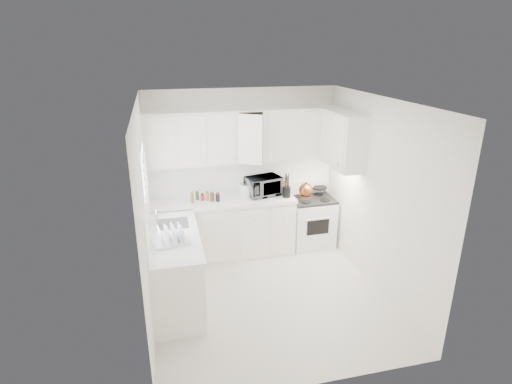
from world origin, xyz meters
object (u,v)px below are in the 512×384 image
object	(u,v)px
utensil_crock	(287,185)
dish_rack	(170,234)
rice_cooker	(246,189)
microwave	(263,184)
stove	(311,215)
tea_kettle	(306,189)

from	to	relation	value
utensil_crock	dish_rack	size ratio (longest dim) A/B	0.95
rice_cooker	utensil_crock	world-z (taller)	utensil_crock
microwave	rice_cooker	distance (m)	0.28
rice_cooker	dish_rack	distance (m)	1.86
stove	tea_kettle	distance (m)	0.58
tea_kettle	rice_cooker	size ratio (longest dim) A/B	1.19
tea_kettle	utensil_crock	size ratio (longest dim) A/B	0.69
stove	utensil_crock	distance (m)	0.79
microwave	rice_cooker	size ratio (longest dim) A/B	2.31
microwave	dish_rack	distance (m)	2.04
stove	tea_kettle	xyz separation A→B (m)	(-0.18, -0.16, 0.53)
stove	rice_cooker	bearing A→B (deg)	174.67
stove	tea_kettle	world-z (taller)	tea_kettle
stove	dish_rack	distance (m)	2.72
dish_rack	rice_cooker	bearing A→B (deg)	36.86
tea_kettle	dish_rack	xyz separation A→B (m)	(-2.15, -1.15, -0.00)
tea_kettle	microwave	world-z (taller)	microwave
microwave	utensil_crock	xyz separation A→B (m)	(0.33, -0.18, 0.02)
stove	utensil_crock	size ratio (longest dim) A/B	2.68
stove	tea_kettle	size ratio (longest dim) A/B	3.88
stove	utensil_crock	xyz separation A→B (m)	(-0.48, -0.13, 0.62)
dish_rack	stove	bearing A→B (deg)	18.10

